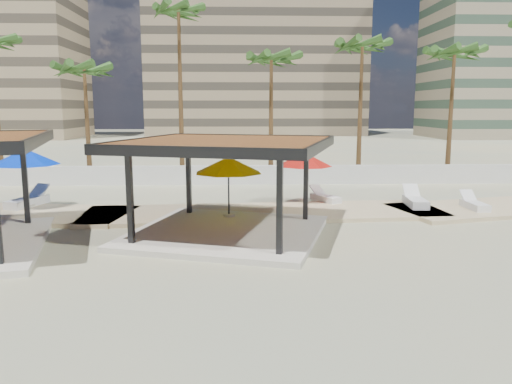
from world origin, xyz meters
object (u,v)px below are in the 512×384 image
pavilion_central (226,179)px  lounger_d (415,201)px  umbrella_c (305,159)px  lounger_b (474,205)px  lounger_a (28,201)px  lounger_c (325,198)px

pavilion_central → lounger_d: bearing=44.2°
umbrella_c → lounger_b: umbrella_c is taller
lounger_b → lounger_d: bearing=71.5°
pavilion_central → umbrella_c: 6.88m
lounger_d → umbrella_c: bearing=81.3°
pavilion_central → lounger_a: size_ratio=3.54×
lounger_a → lounger_b: 20.81m
lounger_c → umbrella_c: bearing=62.9°
lounger_a → pavilion_central: bearing=-100.7°
umbrella_c → lounger_a: bearing=-177.1°
pavilion_central → lounger_c: (4.73, 5.85, -1.80)m
pavilion_central → lounger_b: bearing=35.2°
pavilion_central → lounger_a: pavilion_central is taller
umbrella_c → lounger_c: bearing=2.1°
lounger_a → lounger_b: size_ratio=1.28×
umbrella_c → lounger_a: umbrella_c is taller
lounger_b → lounger_c: (-6.54, 2.09, -0.01)m
pavilion_central → lounger_d: size_ratio=3.72×
pavilion_central → lounger_a: 10.94m
lounger_a → lounger_b: lounger_a is taller
umbrella_c → lounger_a: 13.32m
lounger_b → lounger_c: bearing=71.8°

